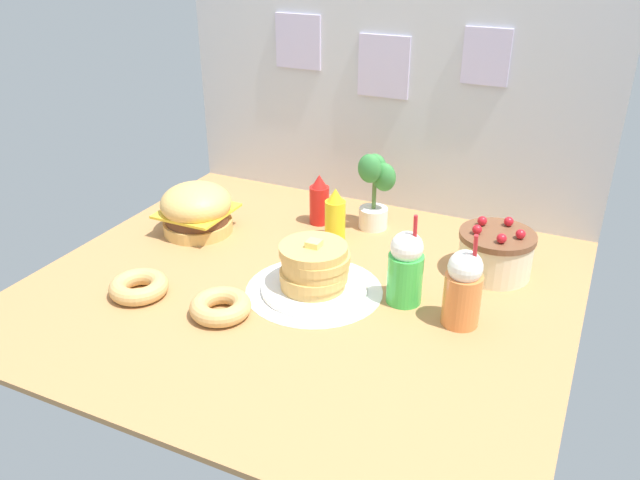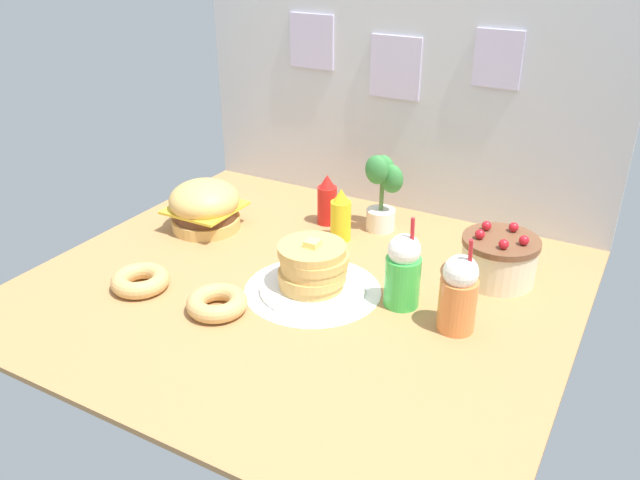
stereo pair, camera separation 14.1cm
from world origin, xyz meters
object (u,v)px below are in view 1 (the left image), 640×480
object	(u,v)px
ketchup_bottle	(319,201)
potted_plant	(375,188)
layer_cake	(495,253)
pancake_stack	(314,270)
orange_float_cup	(463,288)
donut_pink_glaze	(139,286)
burger	(197,209)
donut_chocolate	(221,306)
mustard_bottle	(335,216)
cream_soda_cup	(406,268)

from	to	relation	value
ketchup_bottle	potted_plant	xyz separation A→B (cm)	(23.24, 5.84, 7.89)
ketchup_bottle	layer_cake	bearing A→B (deg)	-9.19
pancake_stack	potted_plant	world-z (taller)	potted_plant
orange_float_cup	donut_pink_glaze	bearing A→B (deg)	-163.97
burger	ketchup_bottle	size ratio (longest dim) A/B	1.33
donut_chocolate	potted_plant	world-z (taller)	potted_plant
burger	mustard_bottle	distance (cm)	58.56
layer_cake	potted_plant	world-z (taller)	potted_plant
potted_plant	orange_float_cup	bearing A→B (deg)	-47.45
pancake_stack	orange_float_cup	bearing A→B (deg)	1.98
layer_cake	donut_pink_glaze	xyz separation A→B (cm)	(-110.47, -69.02, -5.34)
pancake_stack	potted_plant	xyz separation A→B (cm)	(0.34, 58.50, 10.06)
orange_float_cup	donut_pink_glaze	world-z (taller)	orange_float_cup
burger	ketchup_bottle	distance (cm)	52.35
ketchup_bottle	mustard_bottle	size ratio (longest dim) A/B	1.00
ketchup_bottle	potted_plant	size ratio (longest dim) A/B	0.66
orange_float_cup	mustard_bottle	bearing A→B (deg)	147.73
ketchup_bottle	cream_soda_cup	xyz separation A→B (cm)	(54.20, -45.77, 2.79)
pancake_stack	donut_pink_glaze	distance (cm)	62.36
pancake_stack	cream_soda_cup	xyz separation A→B (cm)	(31.30, 6.89, 4.95)
burger	donut_chocolate	distance (cm)	67.50
burger	layer_cake	world-z (taller)	burger
ketchup_bottle	donut_chocolate	size ratio (longest dim) A/B	1.08
donut_chocolate	mustard_bottle	bearing A→B (deg)	80.77
layer_cake	donut_pink_glaze	world-z (taller)	layer_cake
ketchup_bottle	cream_soda_cup	world-z (taller)	cream_soda_cup
burger	cream_soda_cup	xyz separation A→B (cm)	(97.20, -15.91, 2.98)
burger	layer_cake	size ratio (longest dim) A/B	1.06
pancake_stack	layer_cake	distance (cm)	68.40
mustard_bottle	potted_plant	size ratio (longest dim) A/B	0.66
donut_pink_glaze	potted_plant	xyz separation A→B (cm)	(55.31, 87.54, 14.94)
orange_float_cup	potted_plant	world-z (taller)	potted_plant
cream_soda_cup	donut_pink_glaze	xyz separation A→B (cm)	(-86.27, -35.93, -9.84)
pancake_stack	potted_plant	distance (cm)	59.36
ketchup_bottle	donut_pink_glaze	size ratio (longest dim) A/B	1.08
cream_soda_cup	donut_pink_glaze	distance (cm)	93.97
cream_soda_cup	potted_plant	distance (cm)	60.40
cream_soda_cup	donut_chocolate	size ratio (longest dim) A/B	1.61
burger	potted_plant	size ratio (longest dim) A/B	0.87
mustard_bottle	orange_float_cup	world-z (taller)	orange_float_cup
donut_chocolate	potted_plant	distance (cm)	90.17
donut_pink_glaze	donut_chocolate	size ratio (longest dim) A/B	1.00
mustard_bottle	donut_chocolate	size ratio (longest dim) A/B	1.08
layer_cake	potted_plant	size ratio (longest dim) A/B	0.82
donut_chocolate	cream_soda_cup	bearing A→B (deg)	33.15
pancake_stack	mustard_bottle	world-z (taller)	mustard_bottle
cream_soda_cup	potted_plant	world-z (taller)	potted_plant
ketchup_bottle	donut_chocolate	world-z (taller)	ketchup_bottle
pancake_stack	burger	bearing A→B (deg)	160.91
layer_cake	ketchup_bottle	world-z (taller)	ketchup_bottle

